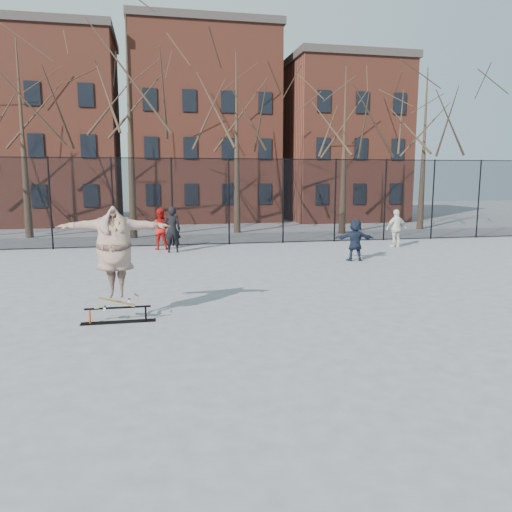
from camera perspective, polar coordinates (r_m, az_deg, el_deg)
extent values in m
plane|color=slate|center=(10.68, 1.01, -7.96)|extent=(100.00, 100.00, 0.00)
cube|color=black|center=(11.32, -15.45, -7.28)|extent=(1.58, 0.24, 0.01)
cylinder|color=#CD460C|center=(11.33, -18.45, -6.58)|extent=(0.04, 0.04, 0.33)
cylinder|color=black|center=(11.25, -12.49, -6.44)|extent=(0.04, 0.04, 0.33)
cylinder|color=black|center=(11.24, -15.52, -5.72)|extent=(1.39, 0.04, 0.04)
imported|color=#5B327E|center=(11.02, -15.82, -0.18)|extent=(2.44, 0.81, 1.96)
imported|color=black|center=(21.07, -9.55, 2.99)|extent=(0.71, 0.47, 1.92)
imported|color=red|center=(22.08, -10.92, 3.04)|extent=(0.98, 0.84, 1.78)
imported|color=white|center=(23.16, 15.73, 3.05)|extent=(1.04, 0.53, 1.71)
imported|color=#1A2234|center=(19.09, 11.26, 1.82)|extent=(1.51, 0.66, 1.58)
cylinder|color=black|center=(23.40, -22.45, 5.58)|extent=(0.07, 0.07, 4.00)
cylinder|color=black|center=(23.06, -16.07, 5.87)|extent=(0.07, 0.07, 4.00)
cylinder|color=black|center=(23.01, -9.57, 6.08)|extent=(0.07, 0.07, 4.00)
cylinder|color=black|center=(23.25, -3.11, 6.22)|extent=(0.07, 0.07, 4.00)
cylinder|color=black|center=(23.77, 3.13, 6.28)|extent=(0.07, 0.07, 4.00)
cylinder|color=black|center=(24.56, 9.04, 6.27)|extent=(0.07, 0.07, 4.00)
cylinder|color=black|center=(25.59, 14.53, 6.20)|extent=(0.07, 0.07, 4.00)
cylinder|color=black|center=(26.84, 19.55, 6.09)|extent=(0.07, 0.07, 4.00)
cylinder|color=black|center=(28.27, 24.10, 5.95)|extent=(0.07, 0.07, 4.00)
cube|color=black|center=(23.10, -6.07, 6.17)|extent=(34.00, 0.01, 4.00)
cylinder|color=black|center=(23.09, -6.16, 11.03)|extent=(34.00, 0.04, 0.04)
cone|color=black|center=(28.48, -24.48, 6.56)|extent=(0.40, 0.40, 4.62)
cone|color=black|center=(26.49, -13.36, 7.00)|extent=(0.40, 0.40, 4.62)
cone|color=black|center=(28.18, -1.95, 7.34)|extent=(0.40, 0.40, 4.62)
cone|color=black|center=(28.39, 9.61, 7.23)|extent=(0.40, 0.40, 4.62)
cone|color=black|center=(31.93, 18.07, 7.10)|extent=(0.40, 0.40, 4.62)
cube|color=brown|center=(36.71, -22.79, 12.81)|extent=(9.00, 7.00, 12.00)
cube|color=brown|center=(36.32, -5.84, 14.28)|extent=(10.00, 7.00, 13.00)
cube|color=brown|center=(38.58, 9.50, 12.41)|extent=(8.00, 7.00, 11.00)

